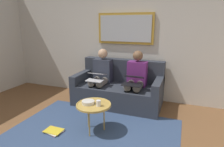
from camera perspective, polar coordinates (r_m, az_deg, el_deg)
wall_rear at (r=4.37m, az=4.23°, el=9.82°), size 6.00×0.12×2.60m
area_rug at (r=3.19m, az=-5.63°, el=-16.81°), size 2.60×1.80×0.01m
couch at (r=4.12m, az=2.05°, el=-4.50°), size 1.79×0.90×0.90m
framed_mirror at (r=4.27m, az=3.92°, el=13.07°), size 1.23×0.05×0.65m
coffee_table at (r=3.03m, az=-5.47°, el=-9.26°), size 0.54×0.54×0.47m
cup at (r=2.94m, az=-4.00°, el=-8.72°), size 0.07×0.07×0.09m
bowl at (r=3.04m, az=-7.03°, el=-8.42°), size 0.19×0.19×0.05m
person_left at (r=3.87m, az=7.05°, el=-1.29°), size 0.38×0.58×1.14m
laptop_black at (r=3.65m, az=6.18°, el=-1.97°), size 0.36×0.37×0.16m
person_right at (r=4.11m, az=-3.20°, el=-0.28°), size 0.38×0.58×1.14m
laptop_silver at (r=3.89m, az=-4.67°, el=-0.92°), size 0.33×0.34×0.15m
magazine_stack at (r=3.31m, az=-16.84°, el=-15.87°), size 0.33×0.27×0.03m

